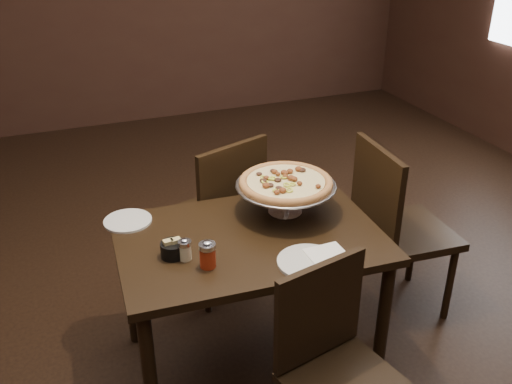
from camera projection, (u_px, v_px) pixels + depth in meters
name	position (u px, v px, depth m)	size (l,w,h in m)	color
room	(262.00, 65.00, 2.22)	(6.04, 7.04, 2.84)	black
dining_table	(250.00, 253.00, 2.47)	(1.16, 0.81, 0.70)	black
pizza_stand	(286.00, 183.00, 2.54)	(0.45, 0.45, 0.19)	silver
parmesan_shaker	(185.00, 250.00, 2.25)	(0.05, 0.05, 0.09)	beige
pepper_flake_shaker	(208.00, 254.00, 2.20)	(0.07, 0.07, 0.12)	maroon
packet_caddy	(173.00, 249.00, 2.27)	(0.10, 0.10, 0.08)	black
napkin_stack	(328.00, 257.00, 2.27)	(0.16, 0.16, 0.02)	white
plate_left	(128.00, 221.00, 2.53)	(0.21, 0.21, 0.01)	silver
plate_near	(309.00, 262.00, 2.24)	(0.25, 0.25, 0.01)	silver
serving_spatula	(306.00, 193.00, 2.46)	(0.14, 0.14, 0.02)	silver
chair_far	(219.00, 212.00, 3.02)	(0.55, 0.55, 0.92)	black
chair_near	(336.00, 365.00, 2.08)	(0.47, 0.47, 0.84)	black
chair_side	(395.00, 224.00, 2.88)	(0.47, 0.47, 0.94)	black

